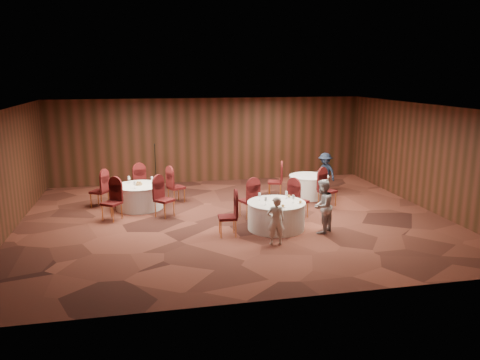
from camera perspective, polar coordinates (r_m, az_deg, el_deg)
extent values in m
plane|color=black|center=(13.54, -0.66, -4.76)|extent=(12.00, 12.00, 0.00)
plane|color=silver|center=(12.94, -0.70, 8.87)|extent=(12.00, 12.00, 0.00)
plane|color=black|center=(18.01, -3.75, 4.86)|extent=(12.00, 0.00, 12.00)
plane|color=black|center=(8.44, 5.89, -4.47)|extent=(12.00, 0.00, 12.00)
plane|color=black|center=(13.38, -26.78, 0.69)|extent=(0.00, 10.00, 10.00)
plane|color=black|center=(15.45, 21.76, 2.63)|extent=(0.00, 10.00, 10.00)
cylinder|color=white|center=(12.66, 4.43, -4.36)|extent=(1.53, 1.53, 0.72)
cylinder|color=white|center=(12.56, 4.46, -2.77)|extent=(1.56, 1.56, 0.03)
cylinder|color=white|center=(14.84, -12.17, -2.03)|extent=(1.43, 1.43, 0.72)
cylinder|color=white|center=(14.75, -12.23, -0.66)|extent=(1.46, 1.46, 0.03)
cylinder|color=white|center=(16.00, 8.37, -0.80)|extent=(1.30, 1.30, 0.72)
cylinder|color=white|center=(15.92, 8.42, 0.48)|extent=(1.33, 1.33, 0.03)
cylinder|color=silver|center=(12.70, 2.39, -2.49)|extent=(0.06, 0.06, 0.01)
cylinder|color=silver|center=(12.68, 2.39, -2.24)|extent=(0.01, 0.01, 0.11)
cone|color=silver|center=(12.65, 2.39, -1.78)|extent=(0.08, 0.08, 0.10)
cylinder|color=silver|center=(12.27, 3.15, -3.05)|extent=(0.06, 0.06, 0.01)
cylinder|color=silver|center=(12.25, 3.16, -2.78)|extent=(0.01, 0.01, 0.11)
cone|color=silver|center=(12.23, 3.16, -2.31)|extent=(0.08, 0.08, 0.10)
cylinder|color=silver|center=(12.92, 5.67, -2.27)|extent=(0.06, 0.06, 0.01)
cylinder|color=silver|center=(12.91, 5.67, -2.02)|extent=(0.01, 0.01, 0.11)
cone|color=silver|center=(12.88, 5.68, -1.57)|extent=(0.08, 0.08, 0.10)
cylinder|color=silver|center=(12.53, 6.50, -2.78)|extent=(0.06, 0.06, 0.01)
cylinder|color=silver|center=(12.51, 6.50, -2.52)|extent=(0.01, 0.01, 0.11)
cone|color=silver|center=(12.48, 6.52, -2.06)|extent=(0.08, 0.08, 0.10)
cylinder|color=silver|center=(12.12, 4.81, -3.28)|extent=(0.06, 0.06, 0.01)
cylinder|color=silver|center=(12.10, 4.82, -3.01)|extent=(0.01, 0.01, 0.11)
cone|color=silver|center=(12.07, 4.83, -2.54)|extent=(0.08, 0.08, 0.10)
cylinder|color=white|center=(12.07, 5.25, -3.33)|extent=(0.15, 0.15, 0.01)
sphere|color=#9E6B33|center=(12.06, 5.25, -3.14)|extent=(0.08, 0.08, 0.08)
cylinder|color=white|center=(12.50, 7.38, -2.83)|extent=(0.15, 0.15, 0.01)
sphere|color=#9E6B33|center=(12.48, 7.38, -2.65)|extent=(0.08, 0.08, 0.08)
cylinder|color=white|center=(13.04, 5.98, -2.12)|extent=(0.15, 0.15, 0.01)
sphere|color=#9E6B33|center=(13.03, 5.99, -1.95)|extent=(0.08, 0.08, 0.08)
cylinder|color=silver|center=(14.89, -10.65, -0.39)|extent=(0.06, 0.06, 0.01)
cylinder|color=silver|center=(14.88, -10.66, -0.17)|extent=(0.01, 0.01, 0.11)
cone|color=silver|center=(14.86, -10.68, 0.22)|extent=(0.08, 0.08, 0.10)
cylinder|color=silver|center=(15.08, -13.36, -0.35)|extent=(0.06, 0.06, 0.01)
cylinder|color=silver|center=(15.07, -13.37, -0.14)|extent=(0.01, 0.01, 0.11)
cone|color=silver|center=(15.05, -13.39, 0.25)|extent=(0.08, 0.08, 0.10)
cylinder|color=silver|center=(14.35, -12.70, -0.99)|extent=(0.06, 0.06, 0.01)
cylinder|color=silver|center=(14.34, -12.71, -0.77)|extent=(0.01, 0.01, 0.11)
cone|color=silver|center=(14.31, -12.73, -0.36)|extent=(0.08, 0.08, 0.10)
cylinder|color=brown|center=(14.74, -12.24, -0.49)|extent=(0.22, 0.22, 0.06)
sphere|color=#9E6B33|center=(14.75, -12.37, -0.25)|extent=(0.07, 0.07, 0.07)
sphere|color=#9E6B33|center=(14.71, -12.10, -0.28)|extent=(0.07, 0.07, 0.07)
cylinder|color=silver|center=(15.76, 9.56, 0.38)|extent=(0.06, 0.06, 0.01)
cylinder|color=silver|center=(15.75, 9.57, 0.59)|extent=(0.01, 0.01, 0.11)
cone|color=silver|center=(15.73, 9.58, 0.96)|extent=(0.08, 0.08, 0.10)
cylinder|color=black|center=(17.28, -10.16, -1.03)|extent=(0.24, 0.24, 0.02)
cylinder|color=black|center=(17.10, -10.27, 1.65)|extent=(0.02, 0.02, 1.63)
cylinder|color=black|center=(17.02, -10.38, 4.28)|extent=(0.04, 0.12, 0.04)
imported|color=beige|center=(11.44, 4.39, -4.98)|extent=(0.46, 0.32, 1.21)
imported|color=#A9A9AE|center=(12.40, 9.99, -3.17)|extent=(0.88, 0.87, 1.43)
imported|color=#151D30|center=(16.88, 10.32, 0.97)|extent=(0.85, 1.02, 1.36)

